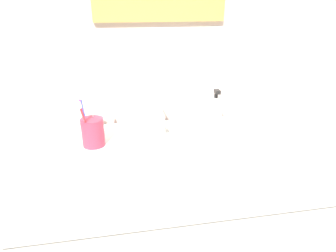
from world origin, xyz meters
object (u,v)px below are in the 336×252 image
(toothbrush_red, at_px, (85,122))
(toothbrush_purple, at_px, (84,117))
(soap_dispenser, at_px, (215,111))
(toothbrush_cup, at_px, (93,132))
(toothbrush_white, at_px, (92,114))
(toothbrush_blue, at_px, (84,115))
(faucet, at_px, (161,116))

(toothbrush_red, bearing_deg, toothbrush_purple, 110.39)
(soap_dispenser, bearing_deg, toothbrush_red, -164.31)
(toothbrush_cup, height_order, toothbrush_red, toothbrush_red)
(toothbrush_red, height_order, soap_dispenser, toothbrush_red)
(toothbrush_white, bearing_deg, toothbrush_blue, 167.22)
(toothbrush_blue, bearing_deg, toothbrush_white, -12.78)
(faucet, distance_m, toothbrush_cup, 0.29)
(toothbrush_white, bearing_deg, toothbrush_purple, -120.57)
(faucet, xyz_separation_m, toothbrush_purple, (-0.30, -0.11, 0.06))
(toothbrush_blue, distance_m, toothbrush_purple, 0.05)
(toothbrush_cup, bearing_deg, toothbrush_white, 84.75)
(faucet, relative_size, soap_dispenser, 0.89)
(toothbrush_purple, bearing_deg, faucet, 20.40)
(toothbrush_cup, bearing_deg, faucet, 18.76)
(toothbrush_red, relative_size, soap_dispenser, 1.16)
(faucet, height_order, toothbrush_red, toothbrush_red)
(faucet, distance_m, toothbrush_red, 0.32)
(toothbrush_cup, distance_m, toothbrush_blue, 0.07)
(toothbrush_white, xyz_separation_m, toothbrush_red, (-0.02, -0.06, -0.01))
(toothbrush_white, bearing_deg, toothbrush_red, -111.29)
(soap_dispenser, bearing_deg, faucet, -173.40)
(toothbrush_blue, bearing_deg, toothbrush_cup, -50.98)
(toothbrush_cup, height_order, toothbrush_white, toothbrush_white)
(toothbrush_blue, xyz_separation_m, toothbrush_red, (0.01, -0.07, -0.00))
(faucet, xyz_separation_m, toothbrush_red, (-0.29, -0.12, 0.05))
(toothbrush_white, relative_size, soap_dispenser, 1.25)
(faucet, xyz_separation_m, toothbrush_white, (-0.27, -0.06, 0.05))
(toothbrush_purple, bearing_deg, toothbrush_blue, 94.15)
(toothbrush_blue, bearing_deg, toothbrush_red, -82.69)
(toothbrush_cup, height_order, soap_dispenser, soap_dispenser)
(toothbrush_cup, bearing_deg, toothbrush_red, -123.73)
(toothbrush_cup, relative_size, soap_dispenser, 0.67)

